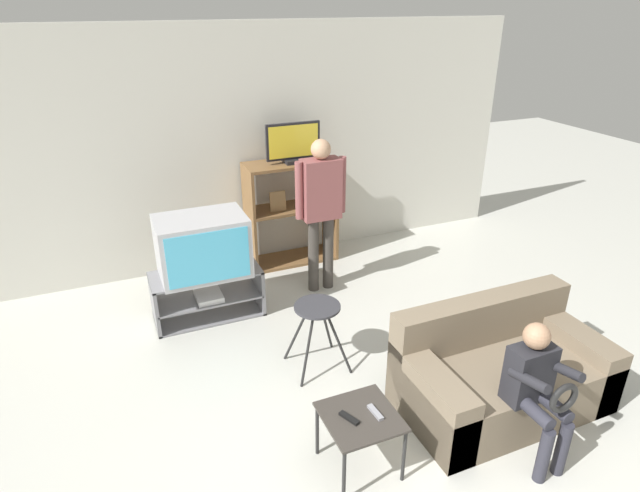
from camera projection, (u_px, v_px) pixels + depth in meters
wall_back at (252, 148)px, 5.84m from camera, size 6.40×0.06×2.60m
tv_stand at (208, 295)px, 5.08m from camera, size 1.01×0.45×0.47m
television_main at (202, 246)px, 4.85m from camera, size 0.80×0.54×0.56m
media_shelf at (291, 212)px, 6.02m from camera, size 1.00×0.42×1.18m
television_flat at (293, 144)px, 5.68m from camera, size 0.60×0.20×0.43m
folding_stool at (317, 316)px, 4.27m from camera, size 0.46×0.41×0.59m
snack_table at (360, 422)px, 3.35m from camera, size 0.46×0.46×0.43m
remote_control_black at (349, 418)px, 3.30m from camera, size 0.09×0.15×0.02m
remote_control_white at (375, 412)px, 3.34m from camera, size 0.05×0.15×0.02m
couch at (500, 373)px, 3.97m from camera, size 1.50×0.82×0.76m
person_standing_adult at (321, 202)px, 5.26m from camera, size 0.53×0.20×1.59m
person_seated_child at (537, 384)px, 3.39m from camera, size 0.33×0.43×0.97m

